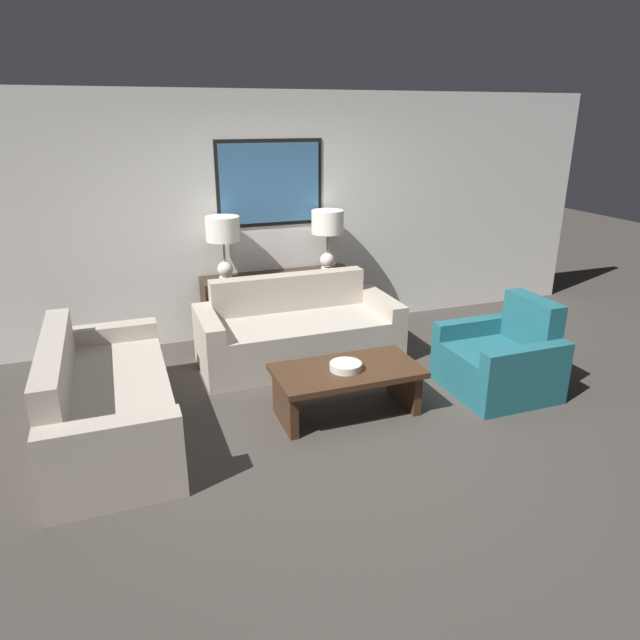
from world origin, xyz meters
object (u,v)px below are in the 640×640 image
object	(u,v)px
couch_by_side	(106,403)
coffee_table	(347,380)
table_lamp_left	(223,234)
armchair_near_back_wall	(501,361)
couch_by_back_wall	(298,334)
decorative_bowl	(346,366)
table_lamp_right	(327,227)
console_table	(279,306)

from	to	relation	value
couch_by_side	coffee_table	xyz separation A→B (m)	(1.90, -0.31, 0.02)
table_lamp_left	armchair_near_back_wall	bearing A→B (deg)	-42.96
couch_by_back_wall	decorative_bowl	size ratio (longest dim) A/B	7.50
table_lamp_left	table_lamp_right	xyz separation A→B (m)	(1.16, 0.00, 0.00)
table_lamp_left	couch_by_back_wall	distance (m)	1.30
console_table	coffee_table	distance (m)	1.91
console_table	table_lamp_left	world-z (taller)	table_lamp_left
coffee_table	table_lamp_left	bearing A→B (deg)	107.98
table_lamp_right	couch_by_back_wall	xyz separation A→B (m)	(-0.58, -0.69, -0.93)
table_lamp_left	armchair_near_back_wall	xyz separation A→B (m)	(2.12, -1.97, -0.94)
table_lamp_right	coffee_table	xyz separation A→B (m)	(-0.55, -1.90, -0.91)
table_lamp_left	couch_by_side	bearing A→B (deg)	-128.90
console_table	table_lamp_right	distance (m)	1.03
coffee_table	table_lamp_right	bearing A→B (deg)	74.03
console_table	table_lamp_left	bearing A→B (deg)	180.00
table_lamp_right	couch_by_side	world-z (taller)	table_lamp_right
couch_by_side	table_lamp_left	bearing A→B (deg)	51.10
couch_by_side	table_lamp_right	bearing A→B (deg)	33.02
coffee_table	couch_by_back_wall	bearing A→B (deg)	91.73
decorative_bowl	armchair_near_back_wall	distance (m)	1.53
table_lamp_left	coffee_table	size ratio (longest dim) A/B	0.55
table_lamp_left	couch_by_side	distance (m)	2.25
coffee_table	armchair_near_back_wall	distance (m)	1.50
console_table	armchair_near_back_wall	world-z (taller)	armchair_near_back_wall
table_lamp_right	armchair_near_back_wall	world-z (taller)	table_lamp_right
decorative_bowl	table_lamp_right	bearing A→B (deg)	73.58
table_lamp_right	decorative_bowl	bearing A→B (deg)	-106.42
table_lamp_right	couch_by_back_wall	world-z (taller)	table_lamp_right
decorative_bowl	armchair_near_back_wall	xyz separation A→B (m)	(1.52, -0.04, -0.17)
console_table	couch_by_side	xyz separation A→B (m)	(-1.86, -1.59, -0.08)
table_lamp_right	armchair_near_back_wall	xyz separation A→B (m)	(0.95, -1.97, -0.94)
table_lamp_left	couch_by_back_wall	xyz separation A→B (m)	(0.58, -0.69, -0.93)
console_table	coffee_table	bearing A→B (deg)	-88.90
table_lamp_right	couch_by_side	xyz separation A→B (m)	(-2.45, -1.59, -0.93)
console_table	table_lamp_left	distance (m)	1.03
console_table	coffee_table	xyz separation A→B (m)	(0.04, -1.90, -0.06)
coffee_table	armchair_near_back_wall	bearing A→B (deg)	-2.46
table_lamp_right	couch_by_side	distance (m)	3.06
console_table	table_lamp_right	bearing A→B (deg)	0.00
table_lamp_left	armchair_near_back_wall	distance (m)	3.04
armchair_near_back_wall	table_lamp_right	bearing A→B (deg)	115.80
couch_by_back_wall	armchair_near_back_wall	size ratio (longest dim) A/B	2.23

